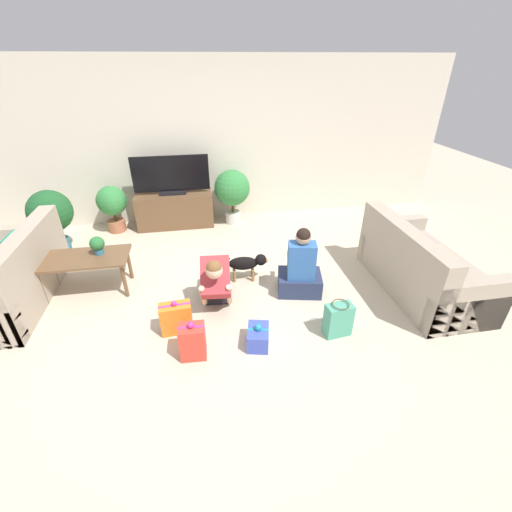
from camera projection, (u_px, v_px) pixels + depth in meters
The scene contains 18 objects.
ground_plane at pixel (223, 303), 4.06m from camera, with size 16.00×16.00×0.00m, color beige.
wall_back at pixel (204, 143), 5.65m from camera, with size 8.40×0.06×2.60m.
sofa_left at pixel (9, 279), 3.95m from camera, with size 0.87×1.71×0.86m.
sofa_right at pixel (420, 267), 4.16m from camera, with size 0.87×1.71×0.86m.
coffee_table at pixel (84, 261), 4.07m from camera, with size 1.04×0.53×0.48m.
tv_console at pixel (175, 210), 5.81m from camera, with size 1.26×0.46×0.57m.
tv at pixel (171, 177), 5.53m from camera, with size 1.22×0.20×0.62m.
potted_plant_back_left at pixel (112, 204), 5.53m from camera, with size 0.47×0.47×0.77m.
potted_plant_back_right at pixel (232, 190), 5.76m from camera, with size 0.60×0.60×0.93m.
potted_plant_corner_left at pixel (51, 214), 4.86m from camera, with size 0.60×0.60×0.94m.
person_kneeling at pixel (216, 280), 3.91m from camera, with size 0.38×0.76×0.73m.
person_sitting at pixel (300, 271), 4.11m from camera, with size 0.59×0.55×0.88m.
dog at pixel (247, 263), 4.38m from camera, with size 0.58×0.19×0.36m.
gift_box_a at pixel (193, 341), 3.26m from camera, with size 0.25×0.20×0.42m.
gift_box_b at pixel (258, 337), 3.42m from camera, with size 0.27×0.33×0.26m.
gift_box_c at pixel (176, 318), 3.56m from camera, with size 0.33×0.19×0.39m.
gift_bag_a at pixel (338, 320), 3.52m from camera, with size 0.29×0.20×0.39m.
tabletop_plant at pixel (97, 245), 4.06m from camera, with size 0.17×0.17×0.22m.
Camera 1 is at (-0.17, -3.25, 2.52)m, focal length 24.00 mm.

